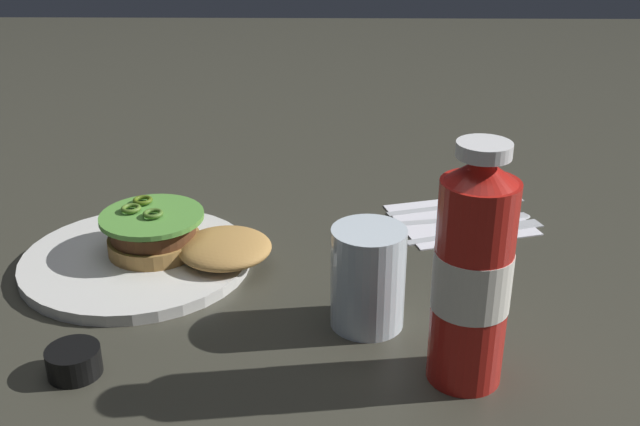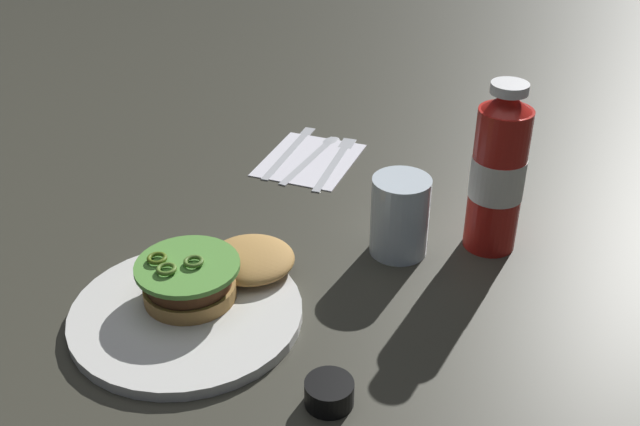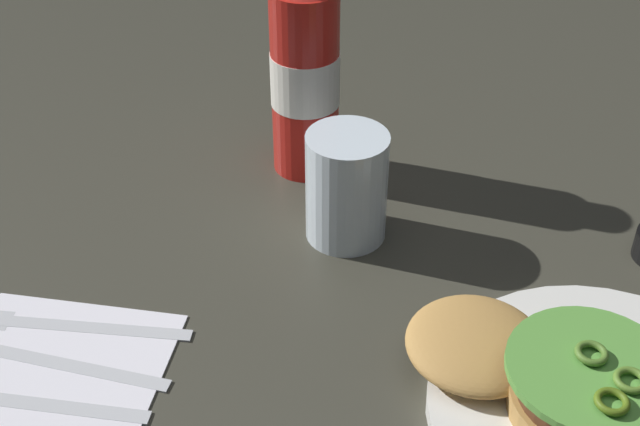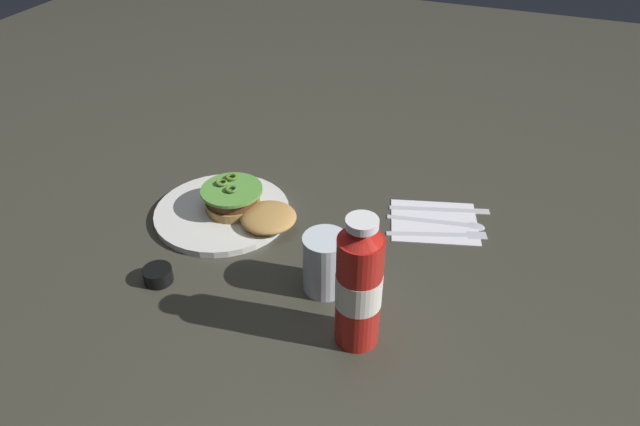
{
  "view_description": "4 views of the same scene",
  "coord_description": "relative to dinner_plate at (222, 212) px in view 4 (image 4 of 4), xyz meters",
  "views": [
    {
      "loc": [
        0.06,
        -0.83,
        0.42
      ],
      "look_at": [
        0.05,
        -0.09,
        0.08
      ],
      "focal_mm": 42.57,
      "sensor_mm": 36.0,
      "label": 1
    },
    {
      "loc": [
        -0.6,
        -0.58,
        0.54
      ],
      "look_at": [
        0.05,
        -0.1,
        0.05
      ],
      "focal_mm": 42.21,
      "sensor_mm": 36.0,
      "label": 2
    },
    {
      "loc": [
        -0.14,
        0.38,
        0.48
      ],
      "look_at": [
        0.09,
        -0.1,
        0.08
      ],
      "focal_mm": 47.46,
      "sensor_mm": 36.0,
      "label": 3
    },
    {
      "loc": [
        0.35,
        -0.85,
        0.67
      ],
      "look_at": [
        0.05,
        -0.09,
        0.07
      ],
      "focal_mm": 32.54,
      "sensor_mm": 36.0,
      "label": 4
    }
  ],
  "objects": [
    {
      "name": "ground_plane",
      "position": [
        0.16,
        0.07,
        -0.01
      ],
      "size": [
        3.0,
        3.0,
        0.0
      ],
      "primitive_type": "plane",
      "color": "#37362B"
    },
    {
      "name": "dinner_plate",
      "position": [
        0.0,
        0.0,
        0.0
      ],
      "size": [
        0.26,
        0.26,
        0.01
      ],
      "primitive_type": "cylinder",
      "color": "silver",
      "rests_on": "ground_plane"
    },
    {
      "name": "burger_sandwich",
      "position": [
        0.05,
        0.01,
        0.03
      ],
      "size": [
        0.2,
        0.13,
        0.05
      ],
      "color": "#B08142",
      "rests_on": "dinner_plate"
    },
    {
      "name": "ketchup_bottle",
      "position": [
        0.34,
        -0.2,
        0.1
      ],
      "size": [
        0.07,
        0.07,
        0.22
      ],
      "color": "red",
      "rests_on": "ground_plane"
    },
    {
      "name": "water_glass",
      "position": [
        0.26,
        -0.12,
        0.05
      ],
      "size": [
        0.07,
        0.07,
        0.1
      ],
      "primitive_type": "cylinder",
      "color": "silver",
      "rests_on": "ground_plane"
    },
    {
      "name": "condiment_cup",
      "position": [
        -0.01,
        -0.21,
        0.01
      ],
      "size": [
        0.05,
        0.05,
        0.03
      ],
      "primitive_type": "cylinder",
      "color": "black",
      "rests_on": "ground_plane"
    },
    {
      "name": "napkin",
      "position": [
        0.39,
        0.13,
        -0.0
      ],
      "size": [
        0.19,
        0.17,
        0.0
      ],
      "primitive_type": "cube",
      "rotation": [
        0.0,
        0.0,
        0.28
      ],
      "color": "white",
      "rests_on": "ground_plane"
    },
    {
      "name": "fork_utensil",
      "position": [
        0.42,
        0.09,
        -0.0
      ],
      "size": [
        0.18,
        0.08,
        0.0
      ],
      "color": "silver",
      "rests_on": "napkin"
    },
    {
      "name": "spoon_utensil",
      "position": [
        0.42,
        0.13,
        -0.0
      ],
      "size": [
        0.18,
        0.05,
        0.0
      ],
      "color": "silver",
      "rests_on": "napkin"
    },
    {
      "name": "butter_knife",
      "position": [
        0.4,
        0.17,
        -0.0
      ],
      "size": [
        0.19,
        0.07,
        0.0
      ],
      "color": "silver",
      "rests_on": "napkin"
    }
  ]
}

